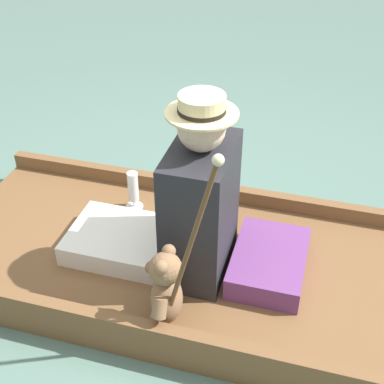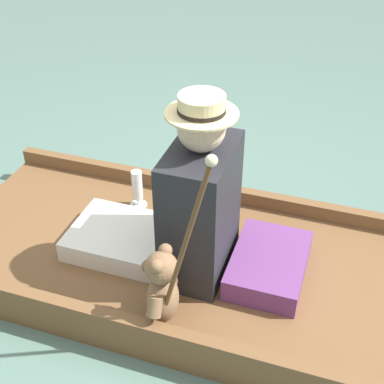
{
  "view_description": "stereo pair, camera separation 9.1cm",
  "coord_description": "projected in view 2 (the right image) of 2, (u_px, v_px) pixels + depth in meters",
  "views": [
    {
      "loc": [
        -1.94,
        -0.56,
        1.96
      ],
      "look_at": [
        -0.03,
        -0.01,
        0.56
      ],
      "focal_mm": 50.0,
      "sensor_mm": 36.0,
      "label": 1
    },
    {
      "loc": [
        -1.91,
        -0.64,
        1.96
      ],
      "look_at": [
        -0.03,
        -0.01,
        0.56
      ],
      "focal_mm": 50.0,
      "sensor_mm": 36.0,
      "label": 2
    }
  ],
  "objects": [
    {
      "name": "seated_person",
      "position": [
        184.0,
        208.0,
        2.5
      ],
      "size": [
        0.46,
        0.83,
        0.92
      ],
      "rotation": [
        0.0,
        0.0,
        0.14
      ],
      "color": "white",
      "rests_on": "punt_boat"
    },
    {
      "name": "teddy_bear",
      "position": [
        162.0,
        289.0,
        2.28
      ],
      "size": [
        0.27,
        0.16,
        0.39
      ],
      "color": "#846042",
      "rests_on": "punt_boat"
    },
    {
      "name": "walking_cane",
      "position": [
        186.0,
        240.0,
        2.0
      ],
      "size": [
        0.04,
        0.25,
        0.93
      ],
      "color": "brown",
      "rests_on": "punt_boat"
    },
    {
      "name": "punt_boat",
      "position": [
        192.0,
        266.0,
        2.74
      ],
      "size": [
        1.14,
        2.62,
        0.21
      ],
      "color": "brown",
      "rests_on": "ground_plane"
    },
    {
      "name": "seat_cushion",
      "position": [
        269.0,
        265.0,
        2.58
      ],
      "size": [
        0.49,
        0.34,
        0.12
      ],
      "color": "#6B3875",
      "rests_on": "punt_boat"
    },
    {
      "name": "ground_plane",
      "position": [
        192.0,
        276.0,
        2.78
      ],
      "size": [
        16.0,
        16.0,
        0.0
      ],
      "primitive_type": "plane",
      "color": "slate"
    },
    {
      "name": "wine_glass",
      "position": [
        137.0,
        187.0,
        3.0
      ],
      "size": [
        0.1,
        0.1,
        0.23
      ],
      "color": "silver",
      "rests_on": "punt_boat"
    }
  ]
}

